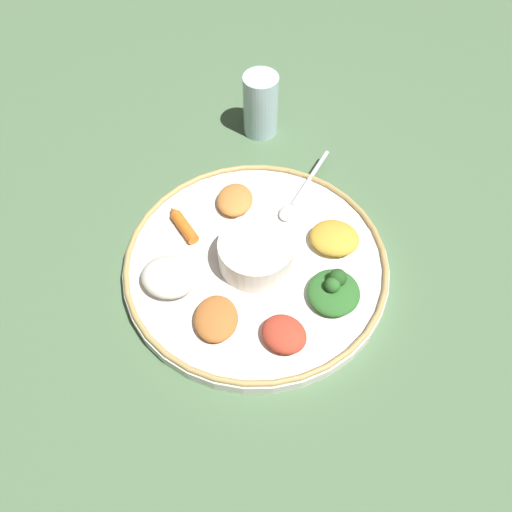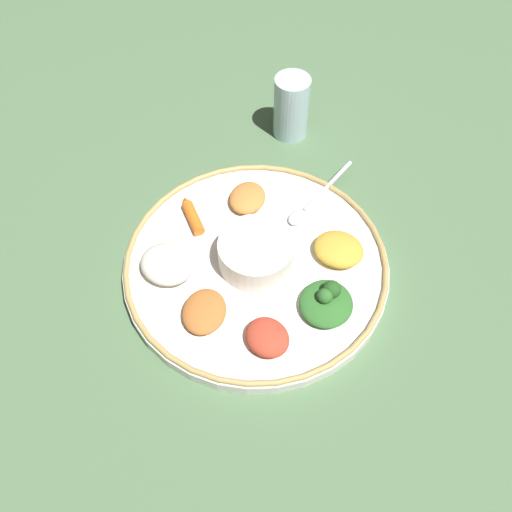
{
  "view_description": "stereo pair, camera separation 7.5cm",
  "coord_description": "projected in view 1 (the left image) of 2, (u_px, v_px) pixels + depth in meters",
  "views": [
    {
      "loc": [
        0.21,
        0.38,
        0.65
      ],
      "look_at": [
        0.0,
        0.0,
        0.03
      ],
      "focal_mm": 38.57,
      "sensor_mm": 36.0,
      "label": 1
    },
    {
      "loc": [
        0.14,
        0.41,
        0.65
      ],
      "look_at": [
        0.0,
        0.0,
        0.03
      ],
      "focal_mm": 38.57,
      "sensor_mm": 36.0,
      "label": 2
    }
  ],
  "objects": [
    {
      "name": "platter",
      "position": [
        256.0,
        266.0,
        0.77
      ],
      "size": [
        0.37,
        0.37,
        0.02
      ],
      "primitive_type": "cylinder",
      "color": "white",
      "rests_on": "ground_plane"
    },
    {
      "name": "mound_rice_white",
      "position": [
        169.0,
        277.0,
        0.73
      ],
      "size": [
        0.1,
        0.1,
        0.03
      ],
      "primitive_type": "ellipsoid",
      "rotation": [
        0.0,
        0.0,
        2.33
      ],
      "color": "silver",
      "rests_on": "platter"
    },
    {
      "name": "mound_chickpea",
      "position": [
        216.0,
        319.0,
        0.7
      ],
      "size": [
        0.08,
        0.09,
        0.02
      ],
      "primitive_type": "ellipsoid",
      "rotation": [
        0.0,
        0.0,
        1.08
      ],
      "color": "#B2662D",
      "rests_on": "platter"
    },
    {
      "name": "spoon",
      "position": [
        298.0,
        196.0,
        0.83
      ],
      "size": [
        0.14,
        0.1,
        0.01
      ],
      "color": "silver",
      "rests_on": "platter"
    },
    {
      "name": "carrot_near_spoon",
      "position": [
        183.0,
        224.0,
        0.79
      ],
      "size": [
        0.02,
        0.07,
        0.02
      ],
      "color": "orange",
      "rests_on": "platter"
    },
    {
      "name": "ground_plane",
      "position": [
        256.0,
        270.0,
        0.78
      ],
      "size": [
        2.4,
        2.4,
        0.0
      ],
      "primitive_type": "plane",
      "color": "#4C6B47"
    },
    {
      "name": "mound_berbere_red",
      "position": [
        284.0,
        334.0,
        0.69
      ],
      "size": [
        0.07,
        0.07,
        0.03
      ],
      "primitive_type": "ellipsoid",
      "rotation": [
        0.0,
        0.0,
        5.06
      ],
      "color": "#B73D28",
      "rests_on": "platter"
    },
    {
      "name": "mound_lentil_yellow",
      "position": [
        334.0,
        238.0,
        0.77
      ],
      "size": [
        0.09,
        0.09,
        0.02
      ],
      "primitive_type": "ellipsoid",
      "rotation": [
        0.0,
        0.0,
        5.52
      ],
      "color": "gold",
      "rests_on": "platter"
    },
    {
      "name": "drinking_glass",
      "position": [
        261.0,
        108.0,
        0.91
      ],
      "size": [
        0.06,
        0.06,
        0.11
      ],
      "color": "silver",
      "rests_on": "ground_plane"
    },
    {
      "name": "greens_pile",
      "position": [
        334.0,
        290.0,
        0.72
      ],
      "size": [
        0.1,
        0.1,
        0.04
      ],
      "color": "#2D6628",
      "rests_on": "platter"
    },
    {
      "name": "mound_squash",
      "position": [
        235.0,
        200.0,
        0.82
      ],
      "size": [
        0.08,
        0.08,
        0.02
      ],
      "primitive_type": "ellipsoid",
      "rotation": [
        0.0,
        0.0,
        0.94
      ],
      "color": "#C67A38",
      "rests_on": "platter"
    },
    {
      "name": "center_bowl",
      "position": [
        256.0,
        252.0,
        0.75
      ],
      "size": [
        0.1,
        0.1,
        0.04
      ],
      "color": "silver",
      "rests_on": "platter"
    },
    {
      "name": "platter_rim",
      "position": [
        256.0,
        261.0,
        0.76
      ],
      "size": [
        0.37,
        0.37,
        0.01
      ],
      "primitive_type": "torus",
      "color": "tan",
      "rests_on": "platter"
    }
  ]
}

